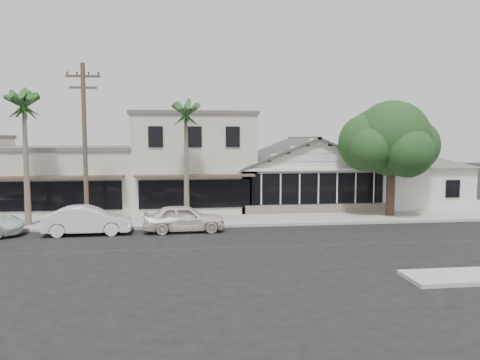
{
  "coord_description": "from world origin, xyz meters",
  "views": [
    {
      "loc": [
        -3.88,
        -20.93,
        4.97
      ],
      "look_at": [
        -0.45,
        6.0,
        2.57
      ],
      "focal_mm": 35.0,
      "sensor_mm": 36.0,
      "label": 1
    }
  ],
  "objects": [
    {
      "name": "row_building_near",
      "position": [
        -3.0,
        13.5,
        3.25
      ],
      "size": [
        8.0,
        10.0,
        6.5
      ],
      "primitive_type": "cube",
      "color": "beige",
      "rests_on": "ground"
    },
    {
      "name": "side_cottage",
      "position": [
        13.2,
        11.5,
        1.5
      ],
      "size": [
        6.0,
        6.0,
        3.0
      ],
      "primitive_type": "cube",
      "color": "white",
      "rests_on": "ground"
    },
    {
      "name": "car_0",
      "position": [
        -3.74,
        3.99,
        0.74
      ],
      "size": [
        4.39,
        1.92,
        1.47
      ],
      "primitive_type": "imported",
      "rotation": [
        0.0,
        0.0,
        1.61
      ],
      "color": "beige",
      "rests_on": "ground"
    },
    {
      "name": "utility_pole",
      "position": [
        -9.0,
        5.2,
        4.79
      ],
      "size": [
        1.8,
        0.24,
        9.0
      ],
      "color": "brown",
      "rests_on": "ground"
    },
    {
      "name": "palm_mid",
      "position": [
        -12.4,
        6.26,
        6.84
      ],
      "size": [
        2.81,
        2.81,
        7.99
      ],
      "color": "#726651",
      "rests_on": "ground"
    },
    {
      "name": "palm_east",
      "position": [
        -3.55,
        6.39,
        6.42
      ],
      "size": [
        2.81,
        2.81,
        7.5
      ],
      "color": "#726651",
      "rests_on": "ground"
    },
    {
      "name": "ground",
      "position": [
        0.0,
        0.0,
        0.0
      ],
      "size": [
        140.0,
        140.0,
        0.0
      ],
      "primitive_type": "plane",
      "color": "black",
      "rests_on": "ground"
    },
    {
      "name": "sidewalk_north",
      "position": [
        -8.0,
        6.75,
        0.07
      ],
      "size": [
        90.0,
        3.5,
        0.15
      ],
      "primitive_type": "cube",
      "color": "#9E9991",
      "rests_on": "ground"
    },
    {
      "name": "corner_shop",
      "position": [
        5.0,
        12.47,
        2.62
      ],
      "size": [
        10.4,
        8.6,
        5.1
      ],
      "color": "white",
      "rests_on": "ground"
    },
    {
      "name": "car_1",
      "position": [
        -8.74,
        3.92,
        0.74
      ],
      "size": [
        4.55,
        1.69,
        1.49
      ],
      "primitive_type": "imported",
      "rotation": [
        0.0,
        0.0,
        1.6
      ],
      "color": "silver",
      "rests_on": "ground"
    },
    {
      "name": "shade_tree",
      "position": [
        9.21,
        7.18,
        4.85
      ],
      "size": [
        6.64,
        6.0,
        7.36
      ],
      "rotation": [
        0.0,
        0.0,
        -0.0
      ],
      "color": "#45342A",
      "rests_on": "ground"
    },
    {
      "name": "row_building_midnear",
      "position": [
        -12.0,
        13.5,
        2.1
      ],
      "size": [
        10.0,
        10.0,
        4.2
      ],
      "primitive_type": "cube",
      "color": "beige",
      "rests_on": "ground"
    }
  ]
}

